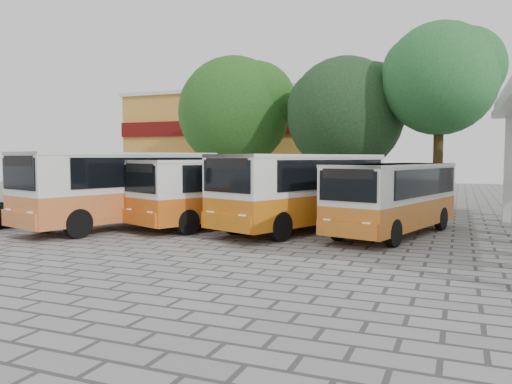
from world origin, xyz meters
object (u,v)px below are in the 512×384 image
at_px(bus_centre_left, 221,188).
at_px(bus_centre_right, 303,186).
at_px(bus_far_left, 123,184).
at_px(bus_far_right, 394,194).

relative_size(bus_centre_left, bus_centre_right, 0.93).
xyz_separation_m(bus_far_left, bus_centre_right, (7.08, 2.03, -0.05)).
relative_size(bus_centre_left, bus_far_right, 1.07).
height_order(bus_far_left, bus_centre_left, bus_far_left).
xyz_separation_m(bus_centre_right, bus_far_right, (3.50, 0.04, -0.20)).
relative_size(bus_far_left, bus_centre_left, 1.09).
bearing_deg(bus_far_left, bus_centre_right, 33.06).
height_order(bus_centre_right, bus_far_right, bus_centre_right).
height_order(bus_far_left, bus_far_right, bus_far_left).
bearing_deg(bus_centre_left, bus_far_right, 25.21).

